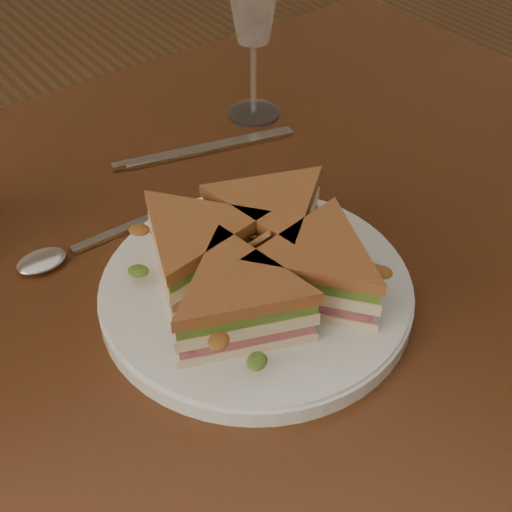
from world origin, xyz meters
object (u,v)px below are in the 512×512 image
(wine_glass, at_px, (253,2))
(plate, at_px, (256,291))
(knife, at_px, (199,151))
(table, at_px, (189,350))
(spoon, at_px, (65,253))
(sandwich_wedges, at_px, (256,260))

(wine_glass, bearing_deg, plate, -125.92)
(knife, relative_size, wine_glass, 1.07)
(knife, bearing_deg, table, -112.30)
(table, relative_size, wine_glass, 6.09)
(plate, bearing_deg, table, 123.96)
(spoon, height_order, wine_glass, wine_glass)
(sandwich_wedges, bearing_deg, wine_glass, 54.08)
(spoon, xyz_separation_m, wine_glass, (0.30, 0.11, 0.14))
(sandwich_wedges, bearing_deg, table, 123.96)
(table, height_order, spoon, spoon)
(wine_glass, bearing_deg, knife, -162.86)
(knife, height_order, wine_glass, wine_glass)
(sandwich_wedges, xyz_separation_m, spoon, (-0.11, 0.15, -0.04))
(plate, distance_m, sandwich_wedges, 0.04)
(table, relative_size, knife, 5.69)
(knife, bearing_deg, wine_glass, 32.16)
(table, bearing_deg, knife, 52.68)
(wine_glass, bearing_deg, spoon, -160.65)
(spoon, relative_size, knife, 0.87)
(sandwich_wedges, bearing_deg, spoon, 126.32)
(plate, relative_size, sandwich_wedges, 1.02)
(table, xyz_separation_m, wine_glass, (0.23, 0.20, 0.24))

